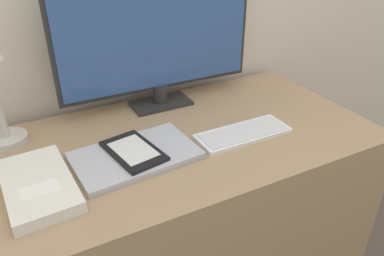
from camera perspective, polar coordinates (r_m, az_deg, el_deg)
The scene contains 6 objects.
desk at distance 1.35m, azimuth -0.77°, elevation -15.04°, with size 1.13×0.61×0.76m.
monitor at distance 1.22m, azimuth -5.27°, elevation 14.11°, with size 0.67×0.11×0.47m.
keyboard at distance 1.12m, azimuth 7.81°, elevation -0.82°, with size 0.29×0.11×0.01m.
laptop at distance 1.02m, azimuth -8.62°, elevation -4.20°, with size 0.34×0.23×0.02m.
ereader at distance 1.02m, azimuth -8.93°, elevation -3.44°, with size 0.15×0.20×0.01m.
notebook at distance 0.97m, azimuth -22.40°, elevation -8.03°, with size 0.17×0.28×0.03m.
Camera 1 is at (-0.43, -0.66, 1.33)m, focal length 35.00 mm.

